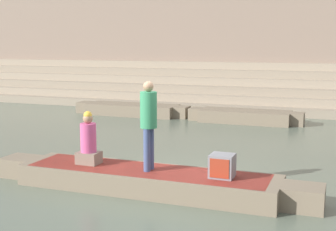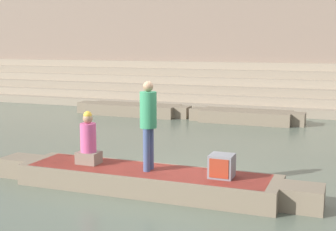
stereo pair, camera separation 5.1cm
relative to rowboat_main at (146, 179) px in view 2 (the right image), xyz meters
name	(u,v)px [view 2 (the right image)]	position (x,y,z in m)	size (l,w,h in m)	color
ground_plane	(170,182)	(0.23, 0.69, -0.22)	(120.00, 120.00, 0.00)	#566051
ghat_steps	(266,93)	(0.23, 12.67, 0.50)	(36.00, 3.43, 2.01)	gray
back_wall	(274,33)	(0.23, 14.50, 3.15)	(34.20, 1.28, 6.79)	#7F6B5B
rowboat_main	(146,179)	(0.00, 0.00, 0.00)	(6.65, 1.32, 0.41)	#756651
person_standing	(148,119)	(0.06, 0.00, 1.20)	(0.32, 0.32, 1.73)	#3D4C75
person_rowing	(88,142)	(-1.29, 0.02, 0.63)	(0.45, 0.36, 1.09)	#756656
tv_set	(222,166)	(1.51, 0.02, 0.41)	(0.44, 0.43, 0.43)	slate
moored_boat_shore	(133,109)	(-4.50, 8.91, 0.02)	(4.81, 1.26, 0.45)	#756651
moored_boat_distant	(246,116)	(0.17, 8.72, 0.02)	(4.19, 1.26, 0.45)	#756651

